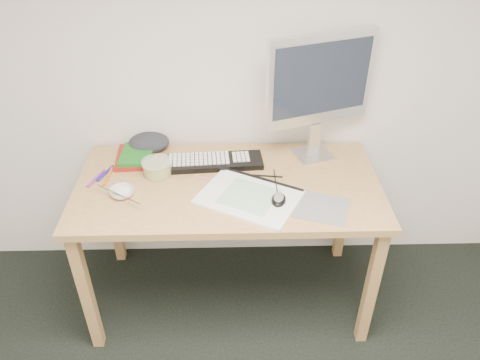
% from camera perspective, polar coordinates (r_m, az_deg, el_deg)
% --- Properties ---
extents(room_shell, '(3.60, 3.60, 3.60)m').
position_cam_1_polar(room_shell, '(0.55, 7.63, -17.82)').
color(room_shell, white).
rests_on(room_shell, ground).
extents(desk, '(1.40, 0.70, 0.75)m').
position_cam_1_polar(desk, '(2.20, -1.43, -2.09)').
color(desk, tan).
rests_on(desk, ground).
extents(mousepad, '(0.27, 0.26, 0.00)m').
position_cam_1_polar(mousepad, '(2.03, 9.88, -3.31)').
color(mousepad, gray).
rests_on(mousepad, desk).
extents(sketchpad, '(0.51, 0.46, 0.01)m').
position_cam_1_polar(sketchpad, '(2.05, 1.10, -2.11)').
color(sketchpad, silver).
rests_on(sketchpad, desk).
extents(keyboard, '(0.47, 0.18, 0.03)m').
position_cam_1_polar(keyboard, '(2.28, -3.08, 2.21)').
color(keyboard, black).
rests_on(keyboard, desk).
extents(monitor, '(0.51, 0.21, 0.61)m').
position_cam_1_polar(monitor, '(2.21, 9.72, 11.55)').
color(monitor, silver).
rests_on(monitor, desk).
extents(mouse, '(0.08, 0.11, 0.03)m').
position_cam_1_polar(mouse, '(2.02, 4.74, -2.16)').
color(mouse, black).
rests_on(mouse, sketchpad).
extents(rice_bowl, '(0.11, 0.11, 0.03)m').
position_cam_1_polar(rice_bowl, '(2.13, -14.18, -1.49)').
color(rice_bowl, silver).
rests_on(rice_bowl, desk).
extents(chopsticks, '(0.22, 0.16, 0.02)m').
position_cam_1_polar(chopsticks, '(2.09, -14.68, -1.67)').
color(chopsticks, silver).
rests_on(chopsticks, rice_bowl).
extents(fruit_tub, '(0.18, 0.18, 0.07)m').
position_cam_1_polar(fruit_tub, '(2.23, -10.06, 1.48)').
color(fruit_tub, gold).
rests_on(fruit_tub, desk).
extents(book_red, '(0.19, 0.24, 0.02)m').
position_cam_1_polar(book_red, '(2.37, -12.72, 2.75)').
color(book_red, maroon).
rests_on(book_red, desk).
extents(book_green, '(0.15, 0.21, 0.02)m').
position_cam_1_polar(book_green, '(2.35, -12.48, 3.07)').
color(book_green, '#19641A').
rests_on(book_green, book_red).
extents(cloth_lump, '(0.20, 0.18, 0.07)m').
position_cam_1_polar(cloth_lump, '(2.43, -11.04, 4.50)').
color(cloth_lump, '#212328').
rests_on(cloth_lump, desk).
extents(pencil_pink, '(0.18, 0.10, 0.01)m').
position_cam_1_polar(pencil_pink, '(2.17, -3.43, -0.05)').
color(pencil_pink, pink).
rests_on(pencil_pink, desk).
extents(pencil_tan, '(0.15, 0.14, 0.01)m').
position_cam_1_polar(pencil_tan, '(2.17, -0.63, 0.15)').
color(pencil_tan, tan).
rests_on(pencil_tan, desk).
extents(pencil_black, '(0.20, 0.03, 0.01)m').
position_cam_1_polar(pencil_black, '(2.20, 2.63, 0.54)').
color(pencil_black, black).
rests_on(pencil_black, desk).
extents(marker_blue, '(0.06, 0.13, 0.01)m').
position_cam_1_polar(marker_blue, '(2.30, -16.11, 0.81)').
color(marker_blue, '#1E1B96').
rests_on(marker_blue, desk).
extents(marker_orange, '(0.02, 0.14, 0.01)m').
position_cam_1_polar(marker_orange, '(2.27, -15.77, 0.44)').
color(marker_orange, '#C86417').
rests_on(marker_orange, desk).
extents(marker_purple, '(0.06, 0.14, 0.01)m').
position_cam_1_polar(marker_purple, '(2.27, -17.14, 0.22)').
color(marker_purple, purple).
rests_on(marker_purple, desk).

